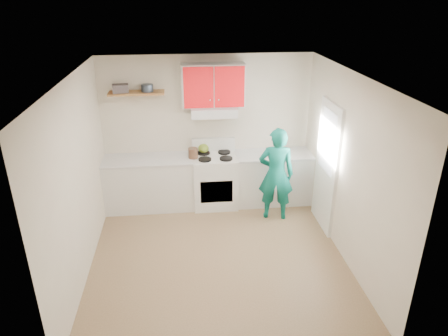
{
  "coord_description": "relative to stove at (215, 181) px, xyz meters",
  "views": [
    {
      "loc": [
        -0.44,
        -4.94,
        3.58
      ],
      "look_at": [
        0.15,
        0.55,
        1.15
      ],
      "focal_mm": 32.87,
      "sensor_mm": 36.0,
      "label": 1
    }
  ],
  "objects": [
    {
      "name": "upper_cabinets",
      "position": [
        0.0,
        0.16,
        1.66
      ],
      "size": [
        1.02,
        0.33,
        0.7
      ],
      "primitive_type": "cube",
      "color": "red",
      "rests_on": "back_wall"
    },
    {
      "name": "books",
      "position": [
        -1.49,
        0.15,
        1.64
      ],
      "size": [
        0.27,
        0.21,
        0.13
      ],
      "primitive_type": "cube",
      "rotation": [
        0.0,
        0.0,
        0.11
      ],
      "color": "#494044",
      "rests_on": "shelf"
    },
    {
      "name": "front_wall",
      "position": [
        -0.1,
        -3.47,
        0.84
      ],
      "size": [
        3.6,
        0.04,
        2.6
      ],
      "primitive_type": "cube",
      "color": "beige",
      "rests_on": "floor"
    },
    {
      "name": "counter_left",
      "position": [
        -1.14,
        0.02,
        -0.01
      ],
      "size": [
        1.52,
        0.6,
        0.9
      ],
      "primitive_type": "cube",
      "color": "silver",
      "rests_on": "floor"
    },
    {
      "name": "back_wall",
      "position": [
        -0.1,
        0.32,
        0.84
      ],
      "size": [
        3.6,
        0.04,
        2.6
      ],
      "primitive_type": "cube",
      "color": "beige",
      "rests_on": "floor"
    },
    {
      "name": "counter_right",
      "position": [
        1.04,
        0.02,
        -0.01
      ],
      "size": [
        1.32,
        0.6,
        0.9
      ],
      "primitive_type": "cube",
      "color": "silver",
      "rests_on": "floor"
    },
    {
      "name": "range_hood",
      "position": [
        0.0,
        0.1,
        1.24
      ],
      "size": [
        0.76,
        0.44,
        0.15
      ],
      "primitive_type": "cube",
      "color": "silver",
      "rests_on": "back_wall"
    },
    {
      "name": "silicone_mat",
      "position": [
        1.39,
        -0.05,
        0.44
      ],
      "size": [
        0.38,
        0.34,
        0.01
      ],
      "primitive_type": "cube",
      "rotation": [
        0.0,
        0.0,
        -0.25
      ],
      "color": "red",
      "rests_on": "counter_right"
    },
    {
      "name": "stove",
      "position": [
        0.0,
        0.0,
        0.0
      ],
      "size": [
        0.76,
        0.65,
        0.92
      ],
      "primitive_type": "cube",
      "color": "white",
      "rests_on": "floor"
    },
    {
      "name": "floor",
      "position": [
        -0.1,
        -1.57,
        -0.46
      ],
      "size": [
        3.8,
        3.8,
        0.0
      ],
      "primitive_type": "plane",
      "color": "brown",
      "rests_on": "ground"
    },
    {
      "name": "kettle",
      "position": [
        -0.18,
        0.2,
        0.54
      ],
      "size": [
        0.21,
        0.21,
        0.16
      ],
      "primitive_type": "ellipsoid",
      "rotation": [
        0.0,
        0.0,
        -0.1
      ],
      "color": "olive",
      "rests_on": "stove"
    },
    {
      "name": "cutting_board",
      "position": [
        0.76,
        0.05,
        0.45
      ],
      "size": [
        0.38,
        0.33,
        0.02
      ],
      "primitive_type": "cube",
      "rotation": [
        0.0,
        0.0,
        0.33
      ],
      "color": "olive",
      "rests_on": "counter_right"
    },
    {
      "name": "door",
      "position": [
        1.68,
        -0.88,
        0.56
      ],
      "size": [
        0.05,
        0.85,
        2.05
      ],
      "primitive_type": "cube",
      "color": "white",
      "rests_on": "floor"
    },
    {
      "name": "left_wall",
      "position": [
        -1.9,
        -1.57,
        0.84
      ],
      "size": [
        0.04,
        3.8,
        2.6
      ],
      "primitive_type": "cube",
      "color": "beige",
      "rests_on": "floor"
    },
    {
      "name": "ceiling",
      "position": [
        -0.1,
        -1.57,
        2.14
      ],
      "size": [
        3.6,
        3.8,
        0.04
      ],
      "primitive_type": "cube",
      "color": "white",
      "rests_on": "floor"
    },
    {
      "name": "tin",
      "position": [
        -1.07,
        0.17,
        1.64
      ],
      "size": [
        0.26,
        0.26,
        0.12
      ],
      "primitive_type": "cylinder",
      "rotation": [
        0.0,
        0.0,
        0.44
      ],
      "color": "#333D4C",
      "rests_on": "shelf"
    },
    {
      "name": "person",
      "position": [
        0.95,
        -0.56,
        0.33
      ],
      "size": [
        0.64,
        0.48,
        1.59
      ],
      "primitive_type": "imported",
      "rotation": [
        0.0,
        0.0,
        2.95
      ],
      "color": "#0B695B",
      "rests_on": "floor"
    },
    {
      "name": "shelf",
      "position": [
        -1.25,
        0.18,
        1.56
      ],
      "size": [
        0.9,
        0.3,
        0.04
      ],
      "primitive_type": "cube",
      "color": "brown",
      "rests_on": "back_wall"
    },
    {
      "name": "right_wall",
      "position": [
        1.7,
        -1.57,
        0.84
      ],
      "size": [
        0.04,
        3.8,
        2.6
      ],
      "primitive_type": "cube",
      "color": "beige",
      "rests_on": "floor"
    },
    {
      "name": "crock",
      "position": [
        -0.37,
        -0.02,
        0.54
      ],
      "size": [
        0.19,
        0.19,
        0.2
      ],
      "primitive_type": "cylinder",
      "rotation": [
        0.0,
        0.0,
        -0.18
      ],
      "color": "#4C3121",
      "rests_on": "counter_left"
    },
    {
      "name": "door_glass",
      "position": [
        1.65,
        -0.88,
        0.99
      ],
      "size": [
        0.01,
        0.55,
        0.95
      ],
      "primitive_type": "cube",
      "color": "white",
      "rests_on": "door"
    }
  ]
}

